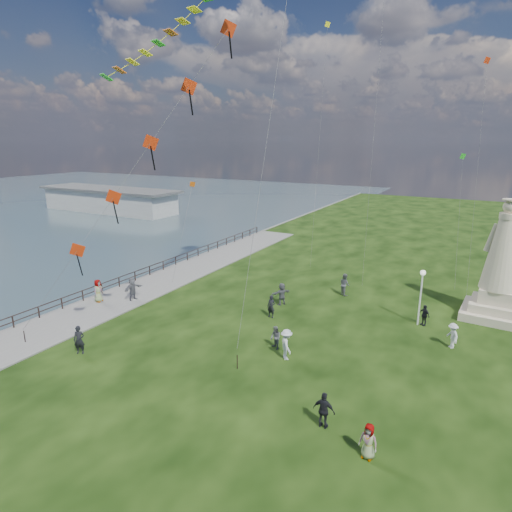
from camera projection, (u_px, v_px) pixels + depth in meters
The scene contains 18 objects.
waterfront at pixel (120, 294), 37.58m from camera, with size 200.00×200.00×1.51m.
pier_pavilion at pixel (109, 200), 82.07m from camera, with size 30.00×8.00×4.40m.
statue at pixel (500, 275), 31.60m from camera, with size 4.67×4.67×8.99m.
lamppost at pixel (422, 286), 30.39m from camera, with size 0.38×0.38×4.16m.
person_0 at pixel (79, 340), 26.75m from camera, with size 0.67×0.44×1.85m, color black.
person_1 at pixel (275, 338), 27.41m from camera, with size 0.74×0.46×1.53m, color #595960.
person_2 at pixel (286, 344), 26.06m from camera, with size 1.26×0.65×1.94m, color silver.
person_3 at pixel (324, 410), 19.84m from camera, with size 1.06×0.54×1.81m, color black.
person_4 at pixel (368, 441), 17.95m from camera, with size 0.79×0.49×1.62m, color #595960.
person_5 at pixel (133, 290), 35.51m from camera, with size 1.78×0.77×1.92m, color #595960.
person_6 at pixel (271, 306), 32.24m from camera, with size 0.64×0.42×1.74m, color black.
person_7 at pixel (345, 284), 36.89m from camera, with size 0.93×0.58×1.92m, color #595960.
person_8 at pixel (452, 336), 27.52m from camera, with size 1.09×0.56×1.69m, color silver.
person_9 at pixel (424, 315), 30.90m from camera, with size 0.92×0.47×1.56m, color black.
person_10 at pixel (98, 292), 35.11m from camera, with size 0.93×0.57×1.89m, color #595960.
person_11 at pixel (282, 294), 34.72m from camera, with size 1.70×0.73×1.84m, color #595960.
red_kite_train at pixel (147, 151), 26.68m from camera, with size 11.06×9.35×20.04m.
small_kites at pixel (392, 107), 37.56m from camera, with size 30.87×16.37×33.62m.
Camera 1 is at (12.34, -16.19, 13.07)m, focal length 30.00 mm.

